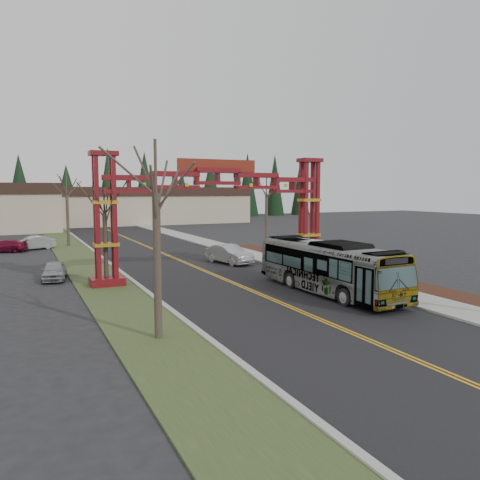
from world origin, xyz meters
TOP-DOWN VIEW (x-y plane):
  - ground at (0.00, 0.00)m, footprint 200.00×200.00m
  - road at (0.00, 25.00)m, footprint 12.00×110.00m
  - lane_line_left at (-0.12, 25.00)m, footprint 0.12×100.00m
  - lane_line_right at (0.12, 25.00)m, footprint 0.12×100.00m
  - curb_right at (6.15, 25.00)m, footprint 0.30×110.00m
  - sidewalk_right at (7.60, 25.00)m, footprint 2.60×110.00m
  - landscape_strip at (10.20, 10.00)m, footprint 2.60×50.00m
  - grass_median at (-8.00, 25.00)m, footprint 4.00×110.00m
  - curb_left at (-6.15, 25.00)m, footprint 0.30×110.00m
  - gateway_arch at (0.00, 18.00)m, footprint 18.20×1.60m
  - retail_building_east at (10.00, 79.95)m, footprint 38.00×20.30m
  - conifer_treeline at (0.25, 92.00)m, footprint 116.10×5.60m
  - transit_bus at (3.99, 9.90)m, footprint 3.06×11.85m
  - silver_sedan at (3.35, 23.34)m, footprint 2.86×5.27m
  - parked_car_near_a at (-11.00, 21.90)m, footprint 2.13×4.11m
  - parked_car_mid_a at (-14.50, 40.13)m, footprint 4.80×2.95m
  - parked_car_far_a at (-11.81, 41.21)m, footprint 4.75×2.81m
  - bare_tree_median_near at (-8.00, 5.57)m, footprint 3.38×3.38m
  - bare_tree_median_mid at (-8.00, 18.24)m, footprint 2.93×2.93m
  - bare_tree_median_far at (-8.00, 42.88)m, footprint 3.32×3.32m
  - bare_tree_right_far at (10.00, 28.73)m, footprint 3.08×3.08m
  - street_sign at (8.97, 13.07)m, footprint 0.50×0.12m
  - barrel_south at (9.17, 17.54)m, footprint 0.55×0.55m
  - barrel_mid at (9.29, 19.02)m, footprint 0.52×0.52m
  - barrel_north at (9.04, 21.94)m, footprint 0.53×0.53m

SIDE VIEW (x-z plane):
  - ground at x=0.00m, z-range 0.00..0.00m
  - road at x=0.00m, z-range 0.00..0.02m
  - lane_line_left at x=-0.12m, z-range 0.02..0.03m
  - lane_line_right at x=0.12m, z-range 0.02..0.03m
  - grass_median at x=-8.00m, z-range 0.00..0.08m
  - landscape_strip at x=10.20m, z-range 0.00..0.12m
  - curb_right at x=6.15m, z-range 0.00..0.15m
  - curb_left at x=-6.15m, z-range 0.00..0.15m
  - sidewalk_right at x=7.60m, z-range 0.01..0.15m
  - barrel_mid at x=9.29m, z-range 0.00..0.96m
  - barrel_north at x=9.04m, z-range 0.00..0.99m
  - barrel_south at x=9.17m, z-range 0.00..1.02m
  - parked_car_mid_a at x=-14.50m, z-range 0.00..1.30m
  - parked_car_near_a at x=-11.00m, z-range 0.00..1.34m
  - parked_car_far_a at x=-11.81m, z-range 0.00..1.48m
  - silver_sedan at x=3.35m, z-range 0.00..1.65m
  - street_sign at x=8.97m, z-range 0.48..2.70m
  - transit_bus at x=3.99m, z-range 0.00..3.28m
  - retail_building_east at x=10.00m, z-range 0.01..7.01m
  - bare_tree_median_mid at x=-8.00m, z-range 1.41..8.17m
  - bare_tree_right_far at x=10.00m, z-range 1.92..9.90m
  - gateway_arch at x=0.00m, z-range 1.53..10.43m
  - bare_tree_median_near at x=-8.00m, z-range 1.96..10.42m
  - bare_tree_median_far at x=-8.00m, z-range 2.11..10.80m
  - conifer_treeline at x=0.25m, z-range -0.01..12.99m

